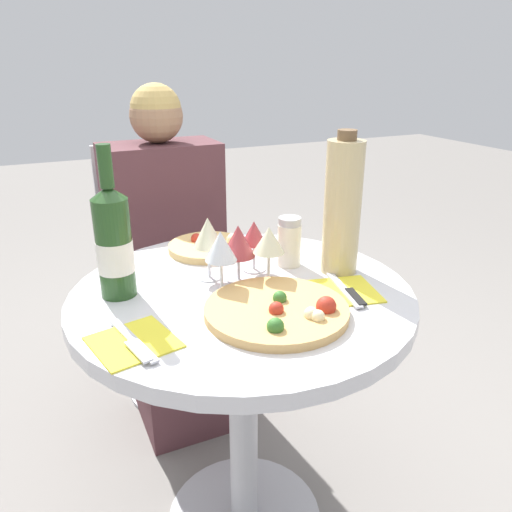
% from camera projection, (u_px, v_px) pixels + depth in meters
% --- Properties ---
extents(dining_table, '(0.81, 0.81, 0.75)m').
position_uv_depth(dining_table, '(243.00, 349.00, 1.25)').
color(dining_table, '#B2B2B7').
rests_on(dining_table, ground_plane).
extents(chair_behind_diner, '(0.40, 0.40, 0.97)m').
position_uv_depth(chair_behind_diner, '(163.00, 277.00, 1.93)').
color(chair_behind_diner, '#ADADB2').
rests_on(chair_behind_diner, ground_plane).
extents(seated_diner, '(0.40, 0.45, 1.19)m').
position_uv_depth(seated_diner, '(174.00, 280.00, 1.78)').
color(seated_diner, '#512D33').
rests_on(seated_diner, ground_plane).
extents(pizza_large, '(0.31, 0.31, 0.05)m').
position_uv_depth(pizza_large, '(279.00, 310.00, 1.07)').
color(pizza_large, tan).
rests_on(pizza_large, dining_table).
extents(pizza_small_far, '(0.22, 0.22, 0.05)m').
position_uv_depth(pizza_small_far, '(209.00, 247.00, 1.42)').
color(pizza_small_far, '#DBB26B').
rests_on(pizza_small_far, dining_table).
extents(wine_bottle, '(0.08, 0.08, 0.35)m').
position_uv_depth(wine_bottle, '(114.00, 243.00, 1.12)').
color(wine_bottle, '#23471E').
rests_on(wine_bottle, dining_table).
extents(tall_carafe, '(0.09, 0.09, 0.36)m').
position_uv_depth(tall_carafe, '(342.00, 207.00, 1.23)').
color(tall_carafe, tan).
rests_on(tall_carafe, dining_table).
extents(sugar_shaker, '(0.06, 0.06, 0.13)m').
position_uv_depth(sugar_shaker, '(289.00, 242.00, 1.31)').
color(sugar_shaker, silver).
rests_on(sugar_shaker, dining_table).
extents(wine_glass_back_left, '(0.07, 0.07, 0.16)m').
position_uv_depth(wine_glass_back_left, '(208.00, 234.00, 1.21)').
color(wine_glass_back_left, silver).
rests_on(wine_glass_back_left, dining_table).
extents(wine_glass_front_left, '(0.07, 0.07, 0.15)m').
position_uv_depth(wine_glass_front_left, '(221.00, 247.00, 1.14)').
color(wine_glass_front_left, silver).
rests_on(wine_glass_front_left, dining_table).
extents(wine_glass_center, '(0.08, 0.08, 0.14)m').
position_uv_depth(wine_glass_center, '(238.00, 242.00, 1.20)').
color(wine_glass_center, silver).
rests_on(wine_glass_center, dining_table).
extents(wine_glass_back_right, '(0.07, 0.07, 0.13)m').
position_uv_depth(wine_glass_back_right, '(254.00, 234.00, 1.26)').
color(wine_glass_back_right, silver).
rests_on(wine_glass_back_right, dining_table).
extents(wine_glass_front_right, '(0.08, 0.08, 0.14)m').
position_uv_depth(wine_glass_front_right, '(269.00, 241.00, 1.19)').
color(wine_glass_front_right, silver).
rests_on(wine_glass_front_right, dining_table).
extents(place_setting_left, '(0.18, 0.19, 0.01)m').
position_uv_depth(place_setting_left, '(134.00, 342.00, 0.96)').
color(place_setting_left, yellow).
rests_on(place_setting_left, dining_table).
extents(place_setting_right, '(0.18, 0.19, 0.01)m').
position_uv_depth(place_setting_right, '(344.00, 291.00, 1.17)').
color(place_setting_right, yellow).
rests_on(place_setting_right, dining_table).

